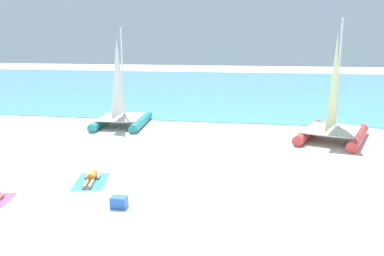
# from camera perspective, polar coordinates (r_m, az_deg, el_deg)

# --- Properties ---
(ground_plane) EXTENTS (120.00, 120.00, 0.00)m
(ground_plane) POSITION_cam_1_polar(r_m,az_deg,el_deg) (22.39, 1.89, -0.73)
(ground_plane) COLOR silver
(ocean_water) EXTENTS (120.00, 40.00, 0.05)m
(ocean_water) POSITION_cam_1_polar(r_m,az_deg,el_deg) (44.90, 6.14, 5.89)
(ocean_water) COLOR #4C9EB7
(ocean_water) RESTS_ON ground
(sailboat_teal) EXTENTS (3.26, 4.73, 5.87)m
(sailboat_teal) POSITION_cam_1_polar(r_m,az_deg,el_deg) (24.50, -10.06, 2.32)
(sailboat_teal) COLOR teal
(sailboat_teal) RESTS_ON ground
(sailboat_red) EXTENTS (4.38, 5.46, 6.19)m
(sailboat_red) POSITION_cam_1_polar(r_m,az_deg,el_deg) (21.81, 19.46, 0.69)
(sailboat_red) COLOR #CC3838
(sailboat_red) RESTS_ON ground
(towel_right) EXTENTS (1.50, 2.10, 0.01)m
(towel_right) POSITION_cam_1_polar(r_m,az_deg,el_deg) (15.31, -14.21, -7.39)
(towel_right) COLOR #338CD8
(towel_right) RESTS_ON ground
(sunbather_right) EXTENTS (0.74, 1.56, 0.30)m
(sunbather_right) POSITION_cam_1_polar(r_m,az_deg,el_deg) (15.33, -14.18, -6.86)
(sunbather_right) COLOR orange
(sunbather_right) RESTS_ON towel_right
(cooler_box) EXTENTS (0.50, 0.36, 0.36)m
(cooler_box) POSITION_cam_1_polar(r_m,az_deg,el_deg) (12.80, -10.37, -10.38)
(cooler_box) COLOR blue
(cooler_box) RESTS_ON ground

